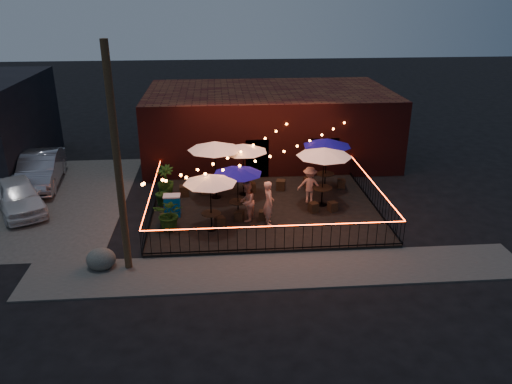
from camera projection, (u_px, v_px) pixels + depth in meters
ground at (269, 230)px, 20.90m from camera, size 110.00×110.00×0.00m
patio at (265, 209)px, 22.72m from camera, size 10.00×8.00×0.15m
sidewalk at (279, 270)px, 17.89m from camera, size 18.00×2.50×0.05m
parking_lot at (9, 202)px, 23.68m from camera, size 11.00×12.00×0.02m
brick_building at (268, 124)px, 29.44m from camera, size 14.00×8.00×4.00m
utility_pole at (117, 164)px, 16.58m from camera, size 0.26×0.26×8.00m
fence_front at (275, 238)px, 18.80m from camera, size 10.00×0.04×1.04m
fence_left at (153, 201)px, 22.12m from camera, size 0.04×8.00×1.04m
fence_right at (373, 194)px, 22.87m from camera, size 0.04×8.00×1.04m
festoon_lights at (242, 161)px, 21.44m from camera, size 10.02×8.72×1.32m
cafe_table_0 at (210, 180)px, 19.82m from camera, size 2.47×2.47×2.41m
cafe_table_1 at (215, 146)px, 22.90m from camera, size 2.59×2.59×2.77m
cafe_table_2 at (238, 171)px, 20.99m from camera, size 2.52×2.52×2.35m
cafe_table_3 at (243, 148)px, 23.31m from camera, size 3.04×3.04×2.55m
cafe_table_4 at (324, 153)px, 22.06m from camera, size 2.96×2.96×2.76m
cafe_table_5 at (327, 143)px, 23.97m from camera, size 2.95×2.95×2.60m
bistro_chair_0 at (165, 220)px, 20.95m from camera, size 0.43×0.43×0.47m
bistro_chair_1 at (220, 222)px, 20.78m from camera, size 0.49×0.49×0.45m
bistro_chair_2 at (184, 191)px, 23.91m from camera, size 0.46×0.46×0.52m
bistro_chair_3 at (205, 189)px, 24.19m from camera, size 0.53×0.53×0.51m
bistro_chair_4 at (239, 216)px, 21.38m from camera, size 0.45×0.45×0.42m
bistro_chair_5 at (263, 215)px, 21.47m from camera, size 0.40×0.40×0.40m
bistro_chair_6 at (251, 188)px, 24.35m from camera, size 0.41×0.41×0.47m
bistro_chair_7 at (281, 185)px, 24.64m from camera, size 0.51×0.51×0.50m
bistro_chair_8 at (313, 207)px, 22.19m from camera, size 0.48×0.48×0.44m
bistro_chair_9 at (333, 207)px, 22.30m from camera, size 0.46×0.46×0.42m
bistro_chair_10 at (308, 182)px, 25.06m from camera, size 0.53×0.53×0.48m
bistro_chair_11 at (341, 184)px, 24.91m from camera, size 0.42×0.42×0.43m
patron_a at (269, 203)px, 20.81m from camera, size 0.52×0.74×1.92m
patron_b at (247, 201)px, 21.15m from camera, size 0.92×1.03×1.75m
patron_c at (310, 185)px, 22.96m from camera, size 1.22×0.84×1.74m
potted_shrub_a at (170, 214)px, 20.42m from camera, size 1.45×1.33×1.38m
potted_shrub_b at (163, 192)px, 22.74m from camera, size 0.72×0.58×1.30m
potted_shrub_c at (165, 180)px, 23.96m from camera, size 0.94×0.94×1.44m
cooler at (172, 205)px, 21.74m from camera, size 0.73×0.53×0.97m
boulder at (101, 259)px, 17.92m from camera, size 1.17×1.07×0.76m
car_white at (18, 196)px, 22.45m from camera, size 3.68×4.73×1.51m
car_silver at (40, 170)px, 25.41m from camera, size 2.39×5.31×1.69m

